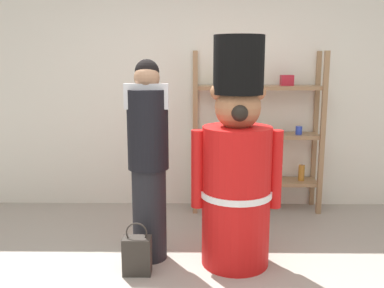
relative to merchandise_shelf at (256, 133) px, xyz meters
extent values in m
cube|color=silver|center=(-0.60, 0.22, 0.43)|extent=(6.40, 0.12, 2.60)
cube|color=#93704C|center=(-0.67, -0.15, 0.01)|extent=(0.05, 0.05, 1.75)
cube|color=#93704C|center=(0.68, -0.15, 0.01)|extent=(0.05, 0.05, 1.75)
cube|color=#93704C|center=(-0.67, 0.15, 0.01)|extent=(0.05, 0.05, 1.75)
cube|color=#93704C|center=(0.68, 0.15, 0.01)|extent=(0.05, 0.05, 1.75)
cube|color=#93704C|center=(0.01, 0.00, -0.55)|extent=(1.35, 0.30, 0.04)
cube|color=#93704C|center=(0.01, 0.00, -0.02)|extent=(1.35, 0.30, 0.04)
cube|color=#93704C|center=(0.01, 0.00, 0.50)|extent=(1.35, 0.30, 0.04)
cylinder|color=white|center=(-0.44, -0.01, 0.05)|extent=(0.07, 0.07, 0.10)
cylinder|color=green|center=(0.01, -0.03, 0.05)|extent=(0.09, 0.09, 0.11)
cylinder|color=blue|center=(0.46, -0.03, 0.04)|extent=(0.07, 0.07, 0.09)
cylinder|color=navy|center=(-0.50, -0.02, -0.41)|extent=(0.07, 0.07, 0.24)
cylinder|color=silver|center=(-0.16, 0.00, -0.44)|extent=(0.06, 0.06, 0.18)
cylinder|color=#596B33|center=(0.17, 0.00, -0.44)|extent=(0.06, 0.06, 0.18)
cylinder|color=#B27226|center=(0.51, -0.01, -0.44)|extent=(0.07, 0.07, 0.17)
cube|color=gold|center=(-0.30, 0.00, 0.59)|extent=(0.15, 0.12, 0.14)
cube|color=#B21E2D|center=(0.31, 0.00, 0.58)|extent=(0.13, 0.11, 0.11)
cylinder|color=red|center=(-0.33, -1.34, -0.29)|extent=(0.55, 0.55, 1.15)
cylinder|color=white|center=(-0.33, -1.34, -0.26)|extent=(0.57, 0.57, 0.05)
sphere|color=#A06945|center=(-0.33, -1.34, 0.44)|extent=(0.36, 0.36, 0.36)
sphere|color=#A06945|center=(-0.48, -1.34, 0.55)|extent=(0.13, 0.13, 0.13)
sphere|color=#A06945|center=(-0.18, -1.34, 0.55)|extent=(0.13, 0.13, 0.13)
cylinder|color=black|center=(-0.33, -1.34, 0.76)|extent=(0.39, 0.39, 0.45)
cylinder|color=red|center=(-0.64, -1.34, -0.06)|extent=(0.11, 0.11, 0.63)
cylinder|color=red|center=(-0.02, -1.34, -0.06)|extent=(0.11, 0.11, 0.63)
sphere|color=black|center=(-0.33, -1.50, 0.41)|extent=(0.13, 0.13, 0.13)
cylinder|color=black|center=(-1.05, -1.25, -0.47)|extent=(0.28, 0.28, 0.79)
cylinder|color=black|center=(-1.05, -1.25, 0.25)|extent=(0.33, 0.33, 0.65)
sphere|color=#A37556|center=(-1.05, -1.25, 0.66)|extent=(0.21, 0.21, 0.21)
cube|color=silver|center=(-1.05, -1.32, 0.52)|extent=(0.35, 0.04, 0.20)
sphere|color=black|center=(-1.05, -1.23, 0.71)|extent=(0.20, 0.20, 0.20)
cube|color=#332D28|center=(-1.12, -1.54, -0.71)|extent=(0.22, 0.13, 0.30)
torus|color=#332D28|center=(-1.12, -1.54, -0.52)|extent=(0.17, 0.01, 0.17)
camera|label=1|loc=(-0.64, -4.73, 0.81)|focal=40.89mm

